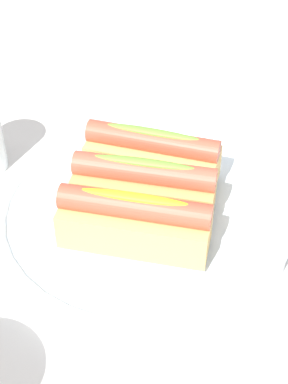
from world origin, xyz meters
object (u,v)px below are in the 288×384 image
Objects in this scene: hotdog_side at (135,222)px; hotdog_back at (144,186)px; hotdog_front at (152,156)px; serving_bowl at (144,215)px.

hotdog_back is at bearing -72.61° from hotdog_side.
hotdog_front is 0.99× the size of hotdog_back.
hotdog_back is 1.00× the size of hotdog_side.
serving_bowl is at bearing 107.39° from hotdog_front.
hotdog_side is at bearing 107.39° from hotdog_back.
hotdog_side is (-0.02, 0.05, 0.04)m from serving_bowl.
serving_bowl is 2.06× the size of hotdog_front.
hotdog_front and hotdog_back have the same top height.
serving_bowl is 0.04m from hotdog_back.
serving_bowl is at bearing -72.61° from hotdog_side.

